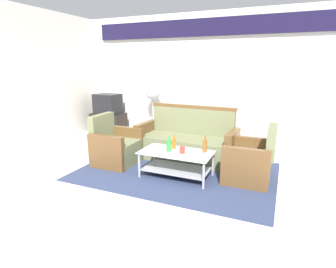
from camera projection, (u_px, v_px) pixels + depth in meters
name	position (u px, v px, depth m)	size (l,w,h in m)	color
ground_plane	(156.00, 195.00, 3.66)	(14.00, 14.00, 0.00)	silver
wall_back	(215.00, 75.00, 6.01)	(6.52, 0.19, 2.80)	silver
rug	(176.00, 171.00, 4.46)	(3.09, 2.11, 0.01)	#2D3856
couch	(187.00, 143.00, 4.99)	(1.83, 0.81, 0.96)	#6B704C
armchair_left	(116.00, 148.00, 4.78)	(0.70, 0.76, 0.85)	#6B704C
armchair_right	(250.00, 162.00, 4.07)	(0.71, 0.77, 0.85)	#6B704C
coffee_table	(176.00, 160.00, 4.19)	(1.10, 0.60, 0.40)	silver
bottle_orange	(174.00, 143.00, 4.30)	(0.06, 0.06, 0.22)	#D85919
bottle_green	(169.00, 145.00, 4.17)	(0.08, 0.08, 0.24)	#2D8C38
bottle_brown	(205.00, 146.00, 4.12)	(0.06, 0.06, 0.26)	brown
cup	(182.00, 150.00, 4.08)	(0.08, 0.08, 0.10)	red
tv_stand	(109.00, 124.00, 6.84)	(0.80, 0.50, 0.52)	black
television	(108.00, 104.00, 6.72)	(0.62, 0.48, 0.48)	black
pedestal_fan	(153.00, 96.00, 6.23)	(0.36, 0.36, 1.27)	#2D2D33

